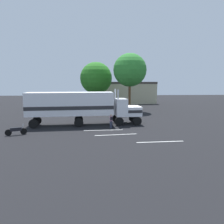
{
  "coord_description": "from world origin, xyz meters",
  "views": [
    {
      "loc": [
        -4.59,
        -27.61,
        5.45
      ],
      "look_at": [
        -2.86,
        -0.14,
        1.6
      ],
      "focal_mm": 34.95,
      "sensor_mm": 36.0,
      "label": 1
    }
  ],
  "objects_px": {
    "semi_truck": "(79,105)",
    "person_bystander": "(111,120)",
    "motorcycle": "(16,131)",
    "tree_center": "(96,78)",
    "tree_left": "(130,70)"
  },
  "relations": [
    {
      "from": "motorcycle",
      "to": "tree_left",
      "type": "distance_m",
      "value": 23.45
    },
    {
      "from": "semi_truck",
      "to": "person_bystander",
      "type": "xyz_separation_m",
      "value": [
        3.85,
        -1.84,
        -1.63
      ]
    },
    {
      "from": "person_bystander",
      "to": "tree_left",
      "type": "relative_size",
      "value": 0.15
    },
    {
      "from": "motorcycle",
      "to": "tree_center",
      "type": "relative_size",
      "value": 0.21
    },
    {
      "from": "tree_left",
      "to": "tree_center",
      "type": "bearing_deg",
      "value": 138.3
    },
    {
      "from": "semi_truck",
      "to": "motorcycle",
      "type": "xyz_separation_m",
      "value": [
        -6.09,
        -4.74,
        -2.04
      ]
    },
    {
      "from": "semi_truck",
      "to": "person_bystander",
      "type": "bearing_deg",
      "value": -25.56
    },
    {
      "from": "semi_truck",
      "to": "tree_center",
      "type": "distance_m",
      "value": 18.52
    },
    {
      "from": "person_bystander",
      "to": "motorcycle",
      "type": "relative_size",
      "value": 0.81
    },
    {
      "from": "person_bystander",
      "to": "motorcycle",
      "type": "height_order",
      "value": "person_bystander"
    },
    {
      "from": "tree_left",
      "to": "tree_center",
      "type": "relative_size",
      "value": 1.12
    },
    {
      "from": "person_bystander",
      "to": "tree_center",
      "type": "distance_m",
      "value": 20.67
    },
    {
      "from": "semi_truck",
      "to": "tree_center",
      "type": "bearing_deg",
      "value": 83.89
    },
    {
      "from": "person_bystander",
      "to": "tree_left",
      "type": "xyz_separation_m",
      "value": [
        4.25,
        14.42,
        6.61
      ]
    },
    {
      "from": "motorcycle",
      "to": "tree_left",
      "type": "xyz_separation_m",
      "value": [
        14.18,
        17.31,
        7.02
      ]
    }
  ]
}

